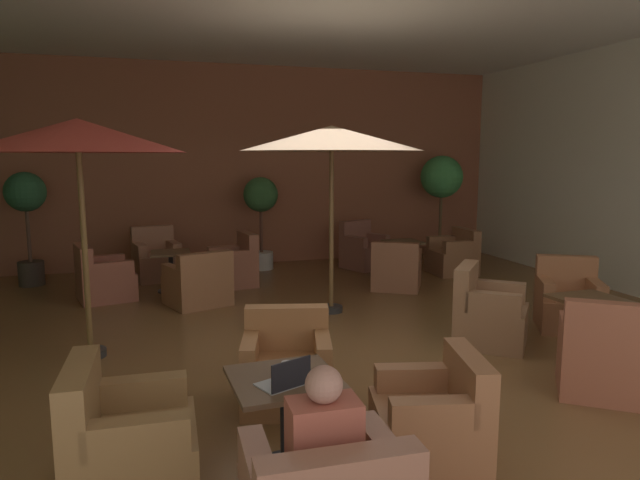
{
  "coord_description": "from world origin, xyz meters",
  "views": [
    {
      "loc": [
        -2.03,
        -6.22,
        2.14
      ],
      "look_at": [
        0.0,
        0.5,
        1.1
      ],
      "focal_mm": 31.67,
      "sensor_mm": 36.0,
      "label": 1
    }
  ],
  "objects_px": {
    "armchair_front_left_south": "(287,369)",
    "armchair_front_right_south": "(103,279)",
    "armchair_front_right_north": "(234,266)",
    "potted_tree_mid_right": "(441,183)",
    "potted_tree_left_corner": "(26,208)",
    "armchair_front_left_west": "(126,443)",
    "armchair_front_right_east": "(156,260)",
    "armchair_front_left_east": "(433,422)",
    "patio_umbrella_center_beige": "(78,137)",
    "armchair_front_right_west": "(198,285)",
    "armchair_rear_right_east": "(363,251)",
    "patron_blue_shirt": "(324,437)",
    "cafe_table_front_right": "(171,264)",
    "potted_tree_mid_left": "(261,207)",
    "armchair_mid_center_east": "(602,359)",
    "armchair_mid_center_north": "(487,315)",
    "cafe_table_front_left": "(285,395)",
    "armchair_rear_right_north": "(453,257)",
    "armchair_rear_right_south": "(397,271)",
    "open_laptop": "(286,379)",
    "patio_umbrella_tall_red": "(332,139)",
    "iced_drink_cup": "(287,370)",
    "cafe_table_mid_center": "(590,313)",
    "armchair_mid_center_west": "(568,303)",
    "cafe_table_rear_right": "(403,251)"
  },
  "relations": [
    {
      "from": "armchair_mid_center_north",
      "to": "patron_blue_shirt",
      "type": "relative_size",
      "value": 1.57
    },
    {
      "from": "potted_tree_mid_left",
      "to": "armchair_mid_center_west",
      "type": "bearing_deg",
      "value": -58.42
    },
    {
      "from": "patio_umbrella_tall_red",
      "to": "potted_tree_mid_right",
      "type": "height_order",
      "value": "patio_umbrella_tall_red"
    },
    {
      "from": "armchair_front_left_west",
      "to": "cafe_table_rear_right",
      "type": "bearing_deg",
      "value": 50.55
    },
    {
      "from": "armchair_front_right_south",
      "to": "armchair_front_right_west",
      "type": "relative_size",
      "value": 0.92
    },
    {
      "from": "armchair_mid_center_west",
      "to": "open_laptop",
      "type": "xyz_separation_m",
      "value": [
        -4.18,
        -2.26,
        0.38
      ]
    },
    {
      "from": "armchair_mid_center_north",
      "to": "potted_tree_mid_left",
      "type": "height_order",
      "value": "potted_tree_mid_left"
    },
    {
      "from": "armchair_front_left_east",
      "to": "patio_umbrella_center_beige",
      "type": "xyz_separation_m",
      "value": [
        -2.52,
        2.96,
        2.04
      ]
    },
    {
      "from": "cafe_table_front_right",
      "to": "potted_tree_mid_left",
      "type": "xyz_separation_m",
      "value": [
        1.73,
        1.39,
        0.75
      ]
    },
    {
      "from": "armchair_front_left_west",
      "to": "armchair_mid_center_west",
      "type": "xyz_separation_m",
      "value": [
        5.2,
        2.07,
        0.01
      ]
    },
    {
      "from": "armchair_rear_right_north",
      "to": "armchair_rear_right_south",
      "type": "distance_m",
      "value": 1.74
    },
    {
      "from": "cafe_table_front_right",
      "to": "armchair_front_right_south",
      "type": "distance_m",
      "value": 1.05
    },
    {
      "from": "armchair_mid_center_north",
      "to": "cafe_table_front_left",
      "type": "bearing_deg",
      "value": -146.63
    },
    {
      "from": "cafe_table_front_left",
      "to": "armchair_front_right_north",
      "type": "xyz_separation_m",
      "value": [
        0.47,
        5.69,
        -0.19
      ]
    },
    {
      "from": "armchair_mid_center_north",
      "to": "potted_tree_left_corner",
      "type": "bearing_deg",
      "value": 139.3
    },
    {
      "from": "armchair_mid_center_east",
      "to": "patron_blue_shirt",
      "type": "xyz_separation_m",
      "value": [
        -3.03,
        -1.33,
        0.38
      ]
    },
    {
      "from": "armchair_front_right_west",
      "to": "armchair_mid_center_west",
      "type": "bearing_deg",
      "value": -29.56
    },
    {
      "from": "armchair_front_left_west",
      "to": "armchair_front_right_east",
      "type": "distance_m",
      "value": 6.54
    },
    {
      "from": "patio_umbrella_tall_red",
      "to": "patron_blue_shirt",
      "type": "bearing_deg",
      "value": -108.4
    },
    {
      "from": "iced_drink_cup",
      "to": "potted_tree_mid_left",
      "type": "bearing_deg",
      "value": 80.51
    },
    {
      "from": "armchair_front_left_east",
      "to": "armchair_front_left_south",
      "type": "height_order",
      "value": "armchair_front_left_south"
    },
    {
      "from": "armchair_front_right_south",
      "to": "armchair_rear_right_east",
      "type": "height_order",
      "value": "armchair_rear_right_east"
    },
    {
      "from": "cafe_table_mid_center",
      "to": "open_laptop",
      "type": "height_order",
      "value": "open_laptop"
    },
    {
      "from": "armchair_front_right_north",
      "to": "cafe_table_front_left",
      "type": "bearing_deg",
      "value": -94.75
    },
    {
      "from": "armchair_front_right_west",
      "to": "armchair_rear_right_north",
      "type": "relative_size",
      "value": 1.23
    },
    {
      "from": "armchair_front_right_west",
      "to": "armchair_rear_right_east",
      "type": "height_order",
      "value": "armchair_rear_right_east"
    },
    {
      "from": "armchair_front_right_north",
      "to": "patio_umbrella_tall_red",
      "type": "relative_size",
      "value": 0.35
    },
    {
      "from": "armchair_front_right_east",
      "to": "cafe_table_front_left",
      "type": "bearing_deg",
      "value": -83.31
    },
    {
      "from": "armchair_front_right_west",
      "to": "patron_blue_shirt",
      "type": "distance_m",
      "value": 5.6
    },
    {
      "from": "armchair_front_right_north",
      "to": "cafe_table_mid_center",
      "type": "distance_m",
      "value": 5.51
    },
    {
      "from": "armchair_front_right_west",
      "to": "armchair_rear_right_north",
      "type": "height_order",
      "value": "armchair_rear_right_north"
    },
    {
      "from": "cafe_table_front_right",
      "to": "potted_tree_mid_left",
      "type": "distance_m",
      "value": 2.34
    },
    {
      "from": "armchair_front_left_south",
      "to": "armchair_front_right_south",
      "type": "bearing_deg",
      "value": 112.92
    },
    {
      "from": "armchair_front_left_west",
      "to": "patio_umbrella_tall_red",
      "type": "height_order",
      "value": "patio_umbrella_tall_red"
    },
    {
      "from": "armchair_front_left_west",
      "to": "iced_drink_cup",
      "type": "relative_size",
      "value": 7.78
    },
    {
      "from": "armchair_front_left_east",
      "to": "potted_tree_left_corner",
      "type": "distance_m",
      "value": 7.96
    },
    {
      "from": "cafe_table_front_left",
      "to": "iced_drink_cup",
      "type": "distance_m",
      "value": 0.18
    },
    {
      "from": "potted_tree_left_corner",
      "to": "patron_blue_shirt",
      "type": "relative_size",
      "value": 2.79
    },
    {
      "from": "patio_umbrella_center_beige",
      "to": "potted_tree_left_corner",
      "type": "height_order",
      "value": "patio_umbrella_center_beige"
    },
    {
      "from": "armchair_mid_center_west",
      "to": "potted_tree_left_corner",
      "type": "xyz_separation_m",
      "value": [
        -6.94,
        4.58,
        0.98
      ]
    },
    {
      "from": "potted_tree_left_corner",
      "to": "armchair_front_right_north",
      "type": "bearing_deg",
      "value": -16.96
    },
    {
      "from": "armchair_front_right_north",
      "to": "armchair_rear_right_east",
      "type": "xyz_separation_m",
      "value": [
        2.61,
        0.78,
        0.01
      ]
    },
    {
      "from": "armchair_front_right_east",
      "to": "potted_tree_mid_left",
      "type": "relative_size",
      "value": 0.52
    },
    {
      "from": "armchair_front_right_south",
      "to": "armchair_rear_right_east",
      "type": "bearing_deg",
      "value": 14.08
    },
    {
      "from": "cafe_table_front_left",
      "to": "armchair_front_right_east",
      "type": "distance_m",
      "value": 6.61
    },
    {
      "from": "armchair_front_left_south",
      "to": "patron_blue_shirt",
      "type": "height_order",
      "value": "patron_blue_shirt"
    },
    {
      "from": "armchair_mid_center_north",
      "to": "potted_tree_mid_right",
      "type": "distance_m",
      "value": 5.61
    },
    {
      "from": "armchair_front_left_south",
      "to": "potted_tree_mid_left",
      "type": "bearing_deg",
      "value": 81.14
    },
    {
      "from": "armchair_front_left_east",
      "to": "open_laptop",
      "type": "bearing_deg",
      "value": 175.1
    },
    {
      "from": "armchair_front_right_north",
      "to": "potted_tree_mid_right",
      "type": "distance_m",
      "value": 4.82
    }
  ]
}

